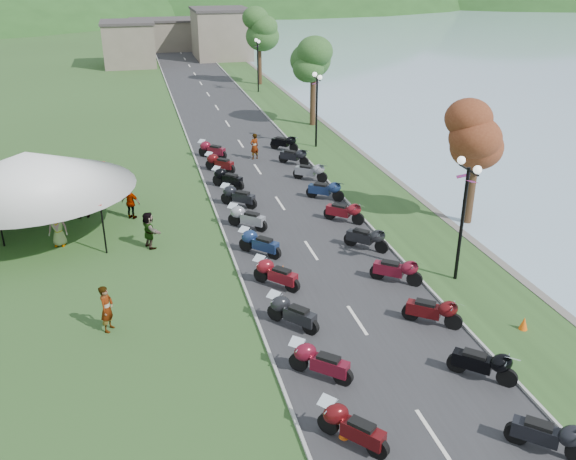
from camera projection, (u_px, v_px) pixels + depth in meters
road at (241, 144)px, 43.40m from camera, size 7.00×120.00×0.02m
hills_backdrop at (148, 3)px, 185.16m from camera, size 360.00×120.00×76.00m
far_building at (166, 37)px, 81.81m from camera, size 18.00×16.00×5.00m
moto_row_left at (285, 293)px, 22.86m from camera, size 2.60×41.25×1.10m
moto_row_right at (381, 253)px, 25.97m from camera, size 2.60×37.80×1.10m
vendor_tent_main at (32, 193)px, 28.55m from camera, size 6.39×6.39×4.00m
tree_lakeside at (475, 155)px, 29.07m from camera, size 2.51×2.51×6.98m
pedestrian_a at (110, 330)px, 21.58m from camera, size 0.69×0.77×1.75m
pedestrian_b at (81, 217)px, 31.06m from camera, size 0.95×0.59×1.84m
pedestrian_c at (10, 215)px, 31.25m from camera, size 1.04×1.11×1.67m
traffic_cone_near at (344, 431)px, 16.61m from camera, size 0.30×0.30×0.47m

